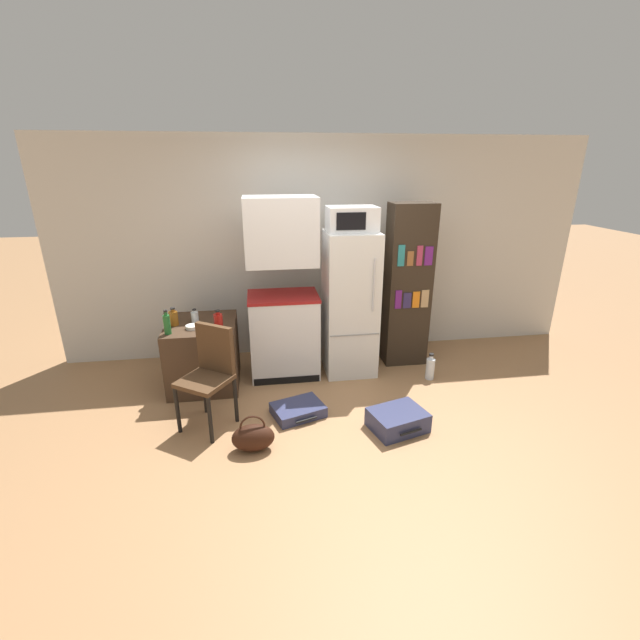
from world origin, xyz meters
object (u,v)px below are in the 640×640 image
Objects in this scene: side_table at (204,353)px; bottle_clear_short at (195,317)px; microwave at (352,219)px; handbag at (253,437)px; bookshelf at (408,286)px; kitchen_hutch at (283,297)px; chair at (210,368)px; suitcase_small_flat at (398,420)px; water_bottle_front at (430,368)px; suitcase_large_flat at (298,410)px; bottle_milk_white at (166,322)px; bottle_amber_beer at (174,318)px; bottle_green_tall at (167,324)px; bowl at (192,327)px; refrigerator at (350,304)px; bottle_ketchup_red at (218,321)px.

bottle_clear_short is (-0.05, 0.02, 0.42)m from side_table.
handbag is (-1.11, -1.37, -1.61)m from microwave.
kitchen_hutch is at bearing -175.43° from bookshelf.
chair is 1.66× the size of suitcase_small_flat.
suitcase_large_flat is at bearing -161.45° from water_bottle_front.
bottle_milk_white is at bearing 138.25° from suitcase_small_flat.
bottle_milk_white is at bearing 159.57° from chair.
bookshelf is at bearing 10.54° from microwave.
bottle_amber_beer is 0.34× the size of suitcase_small_flat.
bottle_green_tall is (-1.90, -0.36, -0.93)m from microwave.
bottle_green_tall is at bearing 140.98° from suitcase_small_flat.
water_bottle_front is (0.15, -0.51, -0.81)m from bookshelf.
bowl reaches higher than side_table.
bottle_amber_beer is 0.24m from bowl.
handbag reaches higher than suitcase_small_flat.
refrigerator is at bearing -1.11° from kitchen_hutch.
bottle_milk_white is 0.84m from chair.
water_bottle_front is (2.74, -0.24, -0.66)m from bottle_amber_beer.
bookshelf reaches higher than refrigerator.
suitcase_small_flat reaches higher than suitcase_large_flat.
bottle_green_tall is 0.80× the size of water_bottle_front.
bowl is at bearing 171.56° from bottle_ketchup_red.
chair reaches higher than handbag.
side_table is 0.51m from bottle_amber_beer.
microwave reaches higher than suitcase_large_flat.
microwave is 3.92× the size of bowl.
kitchen_hutch is at bearing 18.13° from bottle_green_tall.
bottle_clear_short is at bearing 29.85° from bottle_milk_white.
bookshelf is at bearing 59.19° from chair.
microwave is at bearing 65.29° from chair.
side_table is 0.60m from bottle_green_tall.
water_bottle_front is at bearing -2.98° from bottle_milk_white.
bottle_clear_short is at bearing -174.95° from bookshelf.
handbag reaches higher than water_bottle_front.
bottle_amber_beer is (-1.14, -0.15, -0.13)m from kitchen_hutch.
kitchen_hutch reaches higher than microwave.
side_table is 3.96× the size of bottle_ketchup_red.
bottle_ketchup_red is 1.30m from handbag.
bottle_clear_short is at bearing -177.25° from refrigerator.
kitchen_hutch is at bearing 16.12° from bowl.
suitcase_large_flat is 1.54× the size of handbag.
suitcase_large_flat is (-0.68, -0.89, -0.75)m from refrigerator.
microwave is 2.70× the size of bottle_amber_beer.
bottle_green_tall is at bearing 128.41° from handbag.
bottle_ketchup_red is at bearing 106.17° from handbag.
bookshelf is (1.45, 0.12, 0.03)m from kitchen_hutch.
suitcase_small_flat is (0.19, -1.25, -0.72)m from refrigerator.
bottle_green_tall reaches higher than handbag.
suitcase_small_flat is (-0.51, -1.38, -0.85)m from bookshelf.
bottle_milk_white is 0.52m from bottle_ketchup_red.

